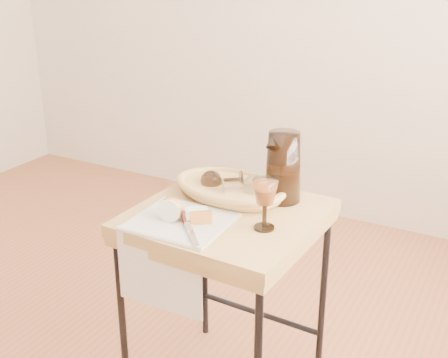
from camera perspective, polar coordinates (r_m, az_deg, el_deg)
The scene contains 10 objects.
side_table at distance 2.06m, azimuth 0.27°, elevation -12.28°, with size 0.56×0.56×0.72m, color brown, non-canonical shape.
tea_towel at distance 1.82m, azimuth -4.17°, elevation -4.10°, with size 0.29×0.26×0.01m, color white.
bread_basket at distance 1.99m, azimuth 0.59°, elevation -1.08°, with size 0.36×0.25×0.05m, color #9F6C3E, non-canonical shape.
goblet_lying_a at distance 2.00m, azimuth 0.01°, elevation -0.10°, with size 0.12×0.07×0.07m, color #3B281C, non-canonical shape.
goblet_lying_b at distance 1.94m, azimuth 1.69°, elevation -0.79°, with size 0.13×0.08×0.08m, color white, non-canonical shape.
pitcher at distance 1.94m, azimuth 5.78°, elevation 1.20°, with size 0.16×0.24×0.28m, color black, non-canonical shape.
wine_goblet at distance 1.74m, azimuth 3.99°, elevation -2.49°, with size 0.08×0.08×0.16m, color white, non-canonical shape.
apple_half at distance 1.81m, azimuth -5.14°, elevation -2.84°, with size 0.08×0.04×0.07m, color red.
apple_wedge at distance 1.79m, azimuth -2.65°, elevation -3.56°, with size 0.07×0.04×0.05m, color white.
table_knife at distance 1.76m, azimuth -3.43°, elevation -4.65°, with size 0.22×0.02×0.02m, color silver, non-canonical shape.
Camera 1 is at (1.49, -1.33, 1.51)m, focal length 47.03 mm.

